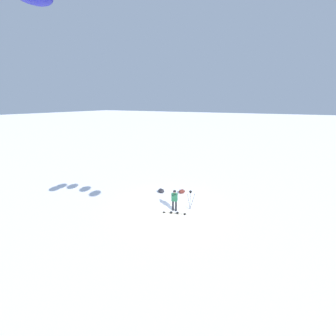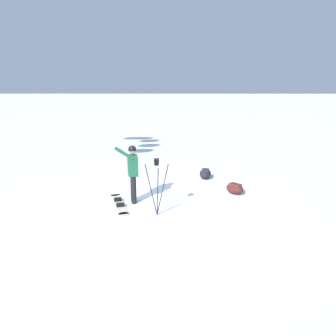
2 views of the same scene
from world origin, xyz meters
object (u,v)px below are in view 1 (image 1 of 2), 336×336
snowboarder (175,198)px  gear_bag_large (182,191)px  gear_bag_small (161,191)px  snowboard (174,213)px  camera_tripod (191,196)px

snowboarder → gear_bag_large: (-2.98, -0.76, -0.80)m
gear_bag_small → snowboarder: bearing=46.8°
snowboard → camera_tripod: camera_tripod is taller
snowboarder → gear_bag_small: 3.36m
snowboard → gear_bag_large: 3.49m
snowboarder → gear_bag_large: bearing=-165.7°
snowboarder → camera_tripod: size_ratio=1.12×
snowboard → gear_bag_large: (-3.35, -0.94, 0.15)m
gear_bag_large → gear_bag_small: 1.78m
gear_bag_large → gear_bag_small: size_ratio=1.02×
snowboarder → snowboard: size_ratio=0.92×
gear_bag_large → camera_tripod: bearing=36.7°
camera_tripod → gear_bag_small: (-1.52, -3.30, -0.85)m
gear_bag_large → camera_tripod: size_ratio=0.46×
camera_tripod → gear_bag_small: 3.74m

